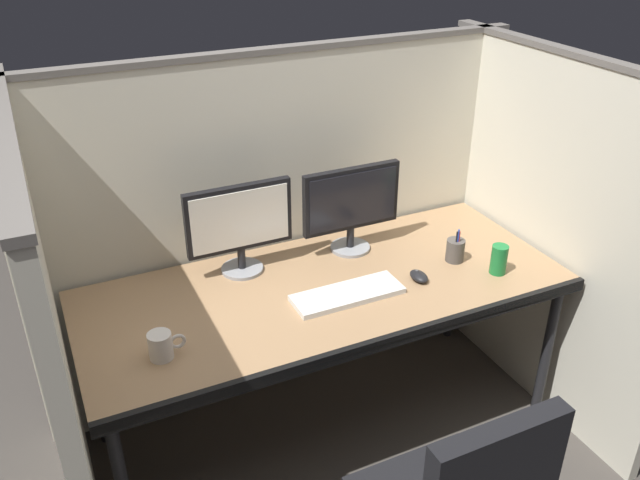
# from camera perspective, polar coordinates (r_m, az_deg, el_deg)

# --- Properties ---
(ground_plane) EXTENTS (8.00, 8.00, 0.00)m
(ground_plane) POSITION_cam_1_polar(r_m,az_deg,el_deg) (2.86, 3.18, -19.62)
(ground_plane) COLOR #423D38
(cubicle_partition_rear) EXTENTS (2.21, 0.06, 1.57)m
(cubicle_partition_rear) POSITION_cam_1_polar(r_m,az_deg,el_deg) (2.91, -3.32, 1.08)
(cubicle_partition_rear) COLOR beige
(cubicle_partition_rear) RESTS_ON ground
(cubicle_partition_left) EXTENTS (0.06, 1.41, 1.57)m
(cubicle_partition_left) POSITION_cam_1_polar(r_m,az_deg,el_deg) (2.29, -21.71, -9.58)
(cubicle_partition_left) COLOR beige
(cubicle_partition_left) RESTS_ON ground
(cubicle_partition_right) EXTENTS (0.06, 1.41, 1.57)m
(cubicle_partition_right) POSITION_cam_1_polar(r_m,az_deg,el_deg) (3.00, 18.71, 0.43)
(cubicle_partition_right) COLOR beige
(cubicle_partition_right) RESTS_ON ground
(desk) EXTENTS (1.90, 0.80, 0.74)m
(desk) POSITION_cam_1_polar(r_m,az_deg,el_deg) (2.60, 0.59, -5.05)
(desk) COLOR #997551
(desk) RESTS_ON ground
(monitor_left) EXTENTS (0.43, 0.17, 0.37)m
(monitor_left) POSITION_cam_1_polar(r_m,az_deg,el_deg) (2.60, -6.98, 1.45)
(monitor_left) COLOR gray
(monitor_left) RESTS_ON desk
(monitor_right) EXTENTS (0.43, 0.17, 0.37)m
(monitor_right) POSITION_cam_1_polar(r_m,az_deg,el_deg) (2.74, 2.73, 3.16)
(monitor_right) COLOR gray
(monitor_right) RESTS_ON desk
(keyboard_main) EXTENTS (0.43, 0.15, 0.02)m
(keyboard_main) POSITION_cam_1_polar(r_m,az_deg,el_deg) (2.51, 2.39, -4.71)
(keyboard_main) COLOR silver
(keyboard_main) RESTS_ON desk
(computer_mouse) EXTENTS (0.06, 0.10, 0.04)m
(computer_mouse) POSITION_cam_1_polar(r_m,az_deg,el_deg) (2.64, 8.55, -3.12)
(computer_mouse) COLOR black
(computer_mouse) RESTS_ON desk
(coffee_mug) EXTENTS (0.13, 0.08, 0.09)m
(coffee_mug) POSITION_cam_1_polar(r_m,az_deg,el_deg) (2.25, -13.55, -8.87)
(coffee_mug) COLOR silver
(coffee_mug) RESTS_ON desk
(soda_can) EXTENTS (0.07, 0.07, 0.12)m
(soda_can) POSITION_cam_1_polar(r_m,az_deg,el_deg) (2.73, 15.21, -1.63)
(soda_can) COLOR #197233
(soda_can) RESTS_ON desk
(pen_cup) EXTENTS (0.08, 0.08, 0.15)m
(pen_cup) POSITION_cam_1_polar(r_m,az_deg,el_deg) (2.79, 11.62, -0.87)
(pen_cup) COLOR #4C4742
(pen_cup) RESTS_ON desk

